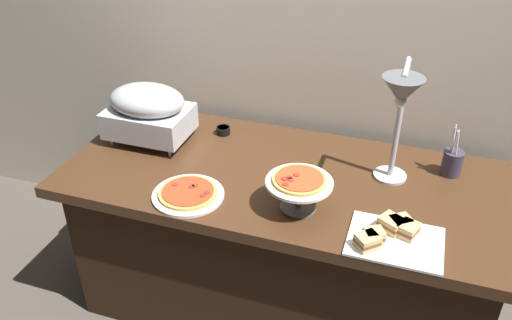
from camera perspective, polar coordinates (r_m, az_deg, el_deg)
ground_plane at (r=2.73m, az=2.61°, el=-15.08°), size 8.00×8.00×0.00m
back_wall at (r=2.48m, az=6.64°, el=13.05°), size 4.40×0.04×2.40m
buffet_table at (r=2.46m, az=2.82°, el=-8.93°), size 1.90×0.84×0.76m
chafing_dish at (r=2.47m, az=-11.69°, el=5.32°), size 0.38×0.27×0.28m
heat_lamp at (r=1.96m, az=15.49°, el=6.14°), size 0.15×0.33×0.54m
pizza_plate_front at (r=2.11m, az=-7.42°, el=-3.68°), size 0.29×0.29×0.03m
pizza_plate_center at (r=1.98m, az=4.73°, el=-2.65°), size 0.26×0.26×0.14m
sandwich_platter at (r=1.94m, az=14.56°, el=-7.92°), size 0.33×0.26×0.06m
sauce_cup_near at (r=2.23m, az=3.69°, el=-1.14°), size 0.07×0.07×0.03m
sauce_cup_far at (r=2.54m, az=-3.60°, el=3.27°), size 0.07×0.07×0.04m
utensil_holder at (r=2.36m, az=20.61°, el=-0.22°), size 0.08×0.08×0.23m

